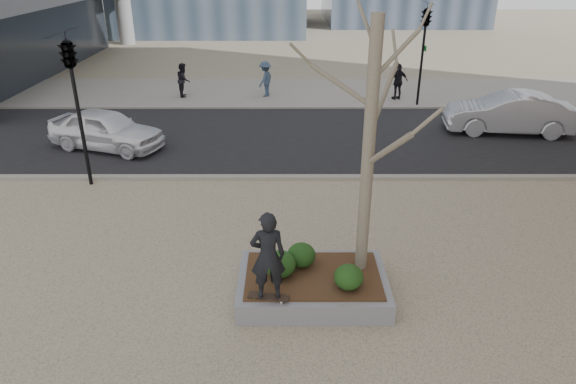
{
  "coord_description": "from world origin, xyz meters",
  "views": [
    {
      "loc": [
        0.49,
        -8.69,
        6.37
      ],
      "look_at": [
        0.5,
        2.0,
        1.4
      ],
      "focal_mm": 32.0,
      "sensor_mm": 36.0,
      "label": 1
    }
  ],
  "objects_px": {
    "planter": "(313,285)",
    "skateboard": "(269,298)",
    "police_car": "(106,130)",
    "skateboarder": "(268,256)"
  },
  "relations": [
    {
      "from": "planter",
      "to": "skateboard",
      "type": "bearing_deg",
      "value": -138.59
    },
    {
      "from": "planter",
      "to": "police_car",
      "type": "relative_size",
      "value": 0.72
    },
    {
      "from": "skateboard",
      "to": "skateboarder",
      "type": "height_order",
      "value": "skateboarder"
    },
    {
      "from": "skateboard",
      "to": "police_car",
      "type": "bearing_deg",
      "value": 134.0
    },
    {
      "from": "skateboard",
      "to": "skateboarder",
      "type": "bearing_deg",
      "value": 0.0
    },
    {
      "from": "planter",
      "to": "skateboarder",
      "type": "distance_m",
      "value": 1.65
    },
    {
      "from": "planter",
      "to": "skateboarder",
      "type": "relative_size",
      "value": 1.7
    },
    {
      "from": "planter",
      "to": "police_car",
      "type": "distance_m",
      "value": 11.15
    },
    {
      "from": "planter",
      "to": "police_car",
      "type": "height_order",
      "value": "police_car"
    },
    {
      "from": "skateboarder",
      "to": "skateboard",
      "type": "bearing_deg",
      "value": 180.0
    }
  ]
}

